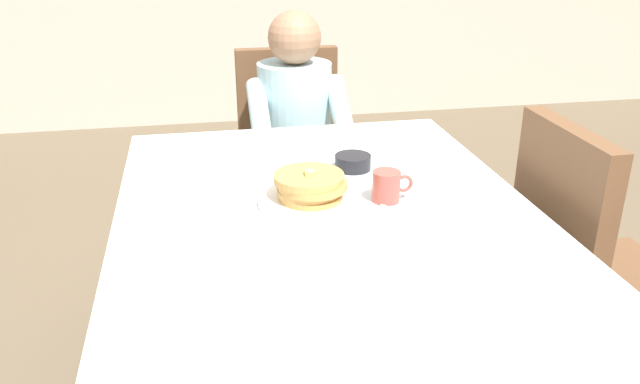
% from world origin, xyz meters
% --- Properties ---
extents(dining_table_main, '(1.12, 1.52, 0.74)m').
position_xyz_m(dining_table_main, '(0.00, 0.00, 0.65)').
color(dining_table_main, silver).
rests_on(dining_table_main, ground).
extents(chair_diner, '(0.44, 0.45, 0.93)m').
position_xyz_m(chair_diner, '(0.07, 1.17, 0.53)').
color(chair_diner, brown).
rests_on(chair_diner, ground).
extents(diner_person, '(0.40, 0.43, 1.12)m').
position_xyz_m(diner_person, '(0.07, 1.01, 0.67)').
color(diner_person, silver).
rests_on(diner_person, ground).
extents(chair_right_side, '(0.45, 0.44, 0.93)m').
position_xyz_m(chair_right_side, '(0.77, 0.00, 0.53)').
color(chair_right_side, brown).
rests_on(chair_right_side, ground).
extents(plate_breakfast, '(0.28, 0.28, 0.02)m').
position_xyz_m(plate_breakfast, '(-0.04, 0.06, 0.75)').
color(plate_breakfast, white).
rests_on(plate_breakfast, dining_table_main).
extents(breakfast_stack, '(0.20, 0.19, 0.08)m').
position_xyz_m(breakfast_stack, '(-0.04, 0.06, 0.79)').
color(breakfast_stack, tan).
rests_on(breakfast_stack, plate_breakfast).
extents(cup_coffee, '(0.11, 0.08, 0.08)m').
position_xyz_m(cup_coffee, '(0.17, 0.04, 0.78)').
color(cup_coffee, '#B24C42').
rests_on(cup_coffee, dining_table_main).
extents(bowl_butter, '(0.11, 0.11, 0.04)m').
position_xyz_m(bowl_butter, '(0.13, 0.29, 0.76)').
color(bowl_butter, black).
rests_on(bowl_butter, dining_table_main).
extents(syrup_pitcher, '(0.08, 0.08, 0.07)m').
position_xyz_m(syrup_pitcher, '(-0.27, 0.25, 0.78)').
color(syrup_pitcher, silver).
rests_on(syrup_pitcher, dining_table_main).
extents(fork_left_of_plate, '(0.03, 0.18, 0.00)m').
position_xyz_m(fork_left_of_plate, '(-0.23, 0.04, 0.74)').
color(fork_left_of_plate, silver).
rests_on(fork_left_of_plate, dining_table_main).
extents(knife_right_of_plate, '(0.02, 0.20, 0.00)m').
position_xyz_m(knife_right_of_plate, '(0.15, 0.04, 0.74)').
color(knife_right_of_plate, silver).
rests_on(knife_right_of_plate, dining_table_main).
extents(spoon_near_edge, '(0.15, 0.04, 0.00)m').
position_xyz_m(spoon_near_edge, '(-0.00, -0.23, 0.74)').
color(spoon_near_edge, silver).
rests_on(spoon_near_edge, dining_table_main).
extents(napkin_folded, '(0.18, 0.13, 0.01)m').
position_xyz_m(napkin_folded, '(-0.29, -0.06, 0.74)').
color(napkin_folded, white).
rests_on(napkin_folded, dining_table_main).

